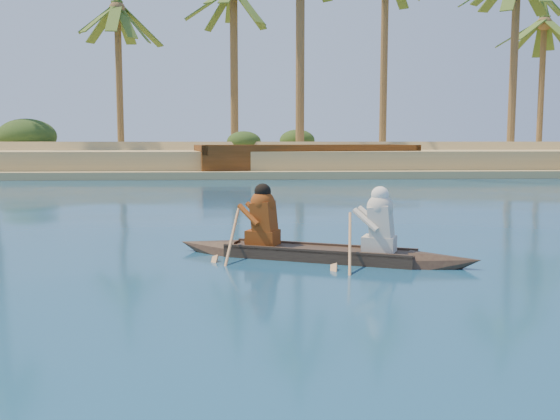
{
  "coord_description": "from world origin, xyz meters",
  "views": [
    {
      "loc": [
        -1.35,
        -7.33,
        1.9
      ],
      "look_at": [
        -0.69,
        3.96,
        0.61
      ],
      "focal_mm": 40.0,
      "sensor_mm": 36.0,
      "label": 1
    }
  ],
  "objects": [
    {
      "name": "barge_mid",
      "position": [
        1.94,
        25.45,
        0.66
      ],
      "size": [
        11.84,
        5.72,
        1.89
      ],
      "rotation": [
        0.0,
        0.0,
        0.18
      ],
      "color": "brown",
      "rests_on": "ground"
    },
    {
      "name": "shrub_cluster",
      "position": [
        0.0,
        31.5,
        1.2
      ],
      "size": [
        100.0,
        6.0,
        2.4
      ],
      "primitive_type": null,
      "color": "#1F3B15",
      "rests_on": "ground"
    },
    {
      "name": "canoe",
      "position": [
        -0.16,
        2.37,
        0.26
      ],
      "size": [
        4.8,
        2.54,
        1.36
      ],
      "rotation": [
        0.0,
        0.0,
        -0.4
      ],
      "color": "#3D2F21",
      "rests_on": "ground"
    },
    {
      "name": "palm_grove",
      "position": [
        0.0,
        35.0,
        8.0
      ],
      "size": [
        110.0,
        14.0,
        16.0
      ],
      "primitive_type": null,
      "color": "#34561E",
      "rests_on": "ground"
    },
    {
      "name": "sandy_embankment",
      "position": [
        0.0,
        46.89,
        0.53
      ],
      "size": [
        150.0,
        51.0,
        1.5
      ],
      "color": "tan",
      "rests_on": "ground"
    },
    {
      "name": "ground",
      "position": [
        0.0,
        0.0,
        0.0
      ],
      "size": [
        160.0,
        160.0,
        0.0
      ],
      "primitive_type": "plane",
      "color": "navy",
      "rests_on": "ground"
    }
  ]
}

